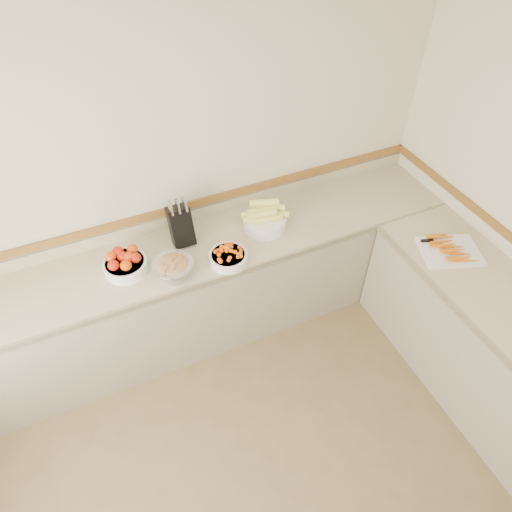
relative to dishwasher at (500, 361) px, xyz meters
name	(u,v)px	position (x,y,z in m)	size (l,w,h in m)	color
back_wall	(171,180)	(-1.69, 1.75, 0.87)	(4.00, 4.00, 0.00)	beige
counter_back	(198,291)	(-1.69, 1.43, 0.02)	(4.00, 0.65, 1.08)	#BBAD88
dishwasher	(500,361)	(0.00, 0.00, 0.00)	(0.63, 0.60, 0.84)	white
knife_block	(181,225)	(-1.72, 1.55, 0.62)	(0.16, 0.19, 0.38)	black
tomato_bowl	(125,263)	(-2.16, 1.43, 0.53)	(0.30, 0.30, 0.15)	white
cherry_tomato_bowl	(228,256)	(-1.50, 1.22, 0.52)	(0.27, 0.27, 0.15)	white
corn_bowl	(265,219)	(-1.12, 1.44, 0.55)	(0.35, 0.32, 0.23)	white
rhubarb_bowl	(174,268)	(-1.88, 1.24, 0.55)	(0.28, 0.28, 0.16)	#B2B2BA
cutting_board	(449,249)	(-0.04, 0.68, 0.49)	(0.49, 0.44, 0.06)	white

